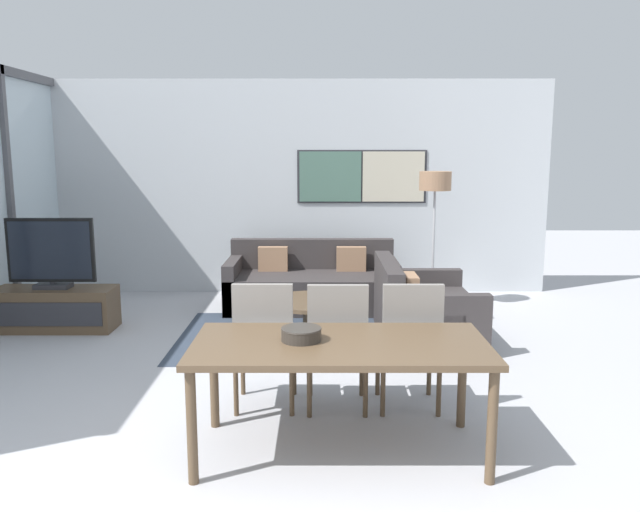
{
  "coord_description": "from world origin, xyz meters",
  "views": [
    {
      "loc": [
        0.48,
        -2.88,
        1.88
      ],
      "look_at": [
        0.5,
        2.63,
        0.95
      ],
      "focal_mm": 35.0,
      "sensor_mm": 36.0,
      "label": 1
    }
  ],
  "objects": [
    {
      "name": "dining_table",
      "position": [
        0.61,
        0.8,
        0.65
      ],
      "size": [
        1.82,
        0.87,
        0.72
      ],
      "color": "brown",
      "rests_on": "ground_plane"
    },
    {
      "name": "television",
      "position": [
        -2.34,
        3.55,
        0.81
      ],
      "size": [
        0.91,
        0.2,
        0.75
      ],
      "color": "#2D2D33",
      "rests_on": "tv_console"
    },
    {
      "name": "dining_chair_right",
      "position": [
        1.13,
        1.46,
        0.53
      ],
      "size": [
        0.46,
        0.46,
        0.97
      ],
      "color": "gray",
      "rests_on": "ground_plane"
    },
    {
      "name": "floor_lamp",
      "position": [
        1.82,
        4.41,
        1.42
      ],
      "size": [
        0.37,
        0.37,
        1.65
      ],
      "color": "#2D2D33",
      "rests_on": "ground_plane"
    },
    {
      "name": "wall_back",
      "position": [
        0.03,
        5.4,
        1.4
      ],
      "size": [
        7.0,
        0.09,
        2.8
      ],
      "color": "silver",
      "rests_on": "ground_plane"
    },
    {
      "name": "fruit_bowl",
      "position": [
        0.37,
        0.83,
        0.77
      ],
      "size": [
        0.25,
        0.25,
        0.08
      ],
      "color": "#332D28",
      "rests_on": "dining_table"
    },
    {
      "name": "area_rug",
      "position": [
        0.38,
        3.3,
        0.0
      ],
      "size": [
        2.68,
        1.85,
        0.01
      ],
      "color": "#333D4C",
      "rests_on": "ground_plane"
    },
    {
      "name": "dining_chair_centre",
      "position": [
        0.61,
        1.44,
        0.53
      ],
      "size": [
        0.46,
        0.46,
        0.97
      ],
      "color": "gray",
      "rests_on": "ground_plane"
    },
    {
      "name": "dining_chair_left",
      "position": [
        0.08,
        1.47,
        0.53
      ],
      "size": [
        0.46,
        0.46,
        0.97
      ],
      "color": "gray",
      "rests_on": "ground_plane"
    },
    {
      "name": "coffee_table",
      "position": [
        0.38,
        3.3,
        0.29
      ],
      "size": [
        0.87,
        0.87,
        0.39
      ],
      "color": "brown",
      "rests_on": "ground_plane"
    },
    {
      "name": "sofa_side",
      "position": [
        1.48,
        3.22,
        0.27
      ],
      "size": [
        0.95,
        1.36,
        0.79
      ],
      "rotation": [
        0.0,
        0.0,
        1.57
      ],
      "color": "#383333",
      "rests_on": "ground_plane"
    },
    {
      "name": "tv_console",
      "position": [
        -2.34,
        3.55,
        0.22
      ],
      "size": [
        1.26,
        0.46,
        0.45
      ],
      "color": "brown",
      "rests_on": "ground_plane"
    },
    {
      "name": "sofa_main",
      "position": [
        0.38,
        4.55,
        0.27
      ],
      "size": [
        2.03,
        0.95,
        0.79
      ],
      "color": "#383333",
      "rests_on": "ground_plane"
    }
  ]
}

